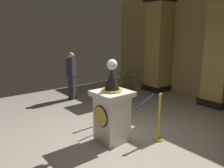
{
  "coord_description": "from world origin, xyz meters",
  "views": [
    {
      "loc": [
        3.31,
        -3.06,
        2.29
      ],
      "look_at": [
        -0.19,
        -0.25,
        1.24
      ],
      "focal_mm": 36.32,
      "sensor_mm": 36.0,
      "label": 1
    }
  ],
  "objects_px": {
    "pedestal_clock": "(112,110)",
    "stanchion_far": "(108,108)",
    "potted_palm_left": "(128,87)",
    "stanchion_near": "(159,124)",
    "bystander_guest": "(72,75)"
  },
  "relations": [
    {
      "from": "pedestal_clock",
      "to": "potted_palm_left",
      "type": "xyz_separation_m",
      "value": [
        -2.26,
        2.58,
        -0.35
      ]
    },
    {
      "from": "pedestal_clock",
      "to": "bystander_guest",
      "type": "relative_size",
      "value": 1.09
    },
    {
      "from": "pedestal_clock",
      "to": "bystander_guest",
      "type": "bearing_deg",
      "value": 165.09
    },
    {
      "from": "stanchion_near",
      "to": "bystander_guest",
      "type": "height_order",
      "value": "bystander_guest"
    },
    {
      "from": "pedestal_clock",
      "to": "stanchion_far",
      "type": "height_order",
      "value": "pedestal_clock"
    },
    {
      "from": "stanchion_far",
      "to": "potted_palm_left",
      "type": "distance_m",
      "value": 2.46
    },
    {
      "from": "stanchion_near",
      "to": "bystander_guest",
      "type": "distance_m",
      "value": 3.91
    },
    {
      "from": "stanchion_far",
      "to": "potted_palm_left",
      "type": "height_order",
      "value": "stanchion_far"
    },
    {
      "from": "bystander_guest",
      "to": "stanchion_near",
      "type": "bearing_deg",
      "value": -0.99
    },
    {
      "from": "pedestal_clock",
      "to": "stanchion_near",
      "type": "xyz_separation_m",
      "value": [
        0.61,
        0.8,
        -0.31
      ]
    },
    {
      "from": "potted_palm_left",
      "to": "stanchion_far",
      "type": "bearing_deg",
      "value": -54.89
    },
    {
      "from": "pedestal_clock",
      "to": "stanchion_near",
      "type": "height_order",
      "value": "pedestal_clock"
    },
    {
      "from": "stanchion_far",
      "to": "bystander_guest",
      "type": "relative_size",
      "value": 0.66
    },
    {
      "from": "pedestal_clock",
      "to": "potted_palm_left",
      "type": "bearing_deg",
      "value": 131.2
    },
    {
      "from": "stanchion_far",
      "to": "bystander_guest",
      "type": "bearing_deg",
      "value": 172.81
    }
  ]
}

